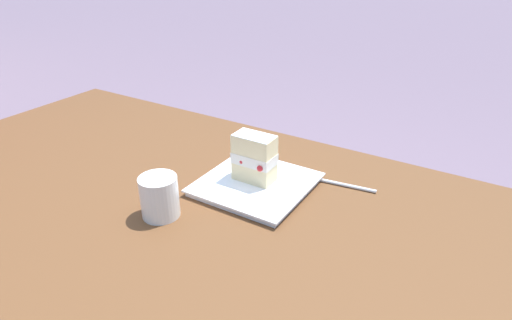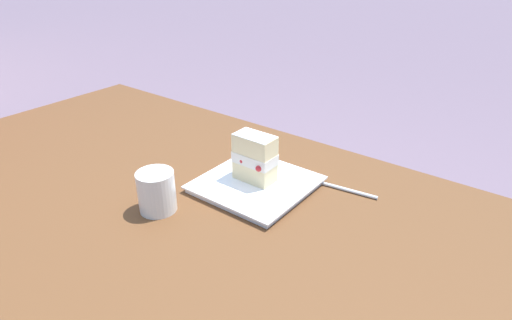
% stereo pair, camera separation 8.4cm
% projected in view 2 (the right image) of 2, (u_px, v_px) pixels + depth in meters
% --- Properties ---
extents(patio_table, '(1.51, 0.98, 0.72)m').
position_uv_depth(patio_table, '(154.00, 235.00, 0.96)').
color(patio_table, brown).
rests_on(patio_table, ground).
extents(dessert_plate, '(0.24, 0.24, 0.02)m').
position_uv_depth(dessert_plate, '(256.00, 184.00, 0.97)').
color(dessert_plate, white).
rests_on(dessert_plate, patio_table).
extents(cake_slice, '(0.09, 0.07, 0.11)m').
position_uv_depth(cake_slice, '(255.00, 158.00, 0.95)').
color(cake_slice, beige).
rests_on(cake_slice, dessert_plate).
extents(dessert_fork, '(0.17, 0.04, 0.01)m').
position_uv_depth(dessert_fork, '(335.00, 187.00, 0.97)').
color(dessert_fork, silver).
rests_on(dessert_fork, patio_table).
extents(coffee_cup, '(0.08, 0.08, 0.09)m').
position_uv_depth(coffee_cup, '(157.00, 191.00, 0.88)').
color(coffee_cup, silver).
rests_on(coffee_cup, patio_table).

